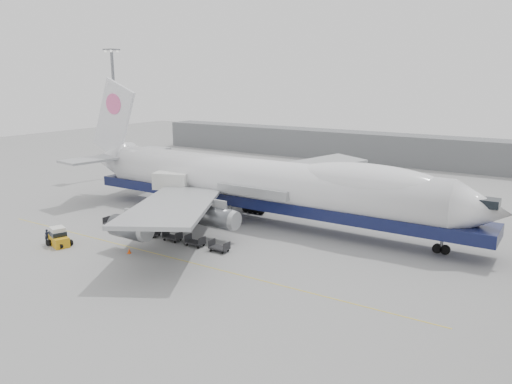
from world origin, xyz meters
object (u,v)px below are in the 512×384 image
Objects in this scene: catering_truck at (173,191)px; baggage_tug at (59,238)px; airliner at (264,183)px; ground_worker at (47,236)px.

catering_truck is 1.80× the size of baggage_tug.
airliner is at bearing -3.02° from catering_truck.
baggage_tug is 1.93× the size of ground_worker.
airliner is 28.79m from ground_worker.
airliner reaches higher than catering_truck.
airliner is 37.40× the size of ground_worker.
catering_truck reaches higher than baggage_tug.
catering_truck reaches higher than ground_worker.
baggage_tug is at bearing -124.92° from airliner.
catering_truck is at bearing 104.77° from baggage_tug.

